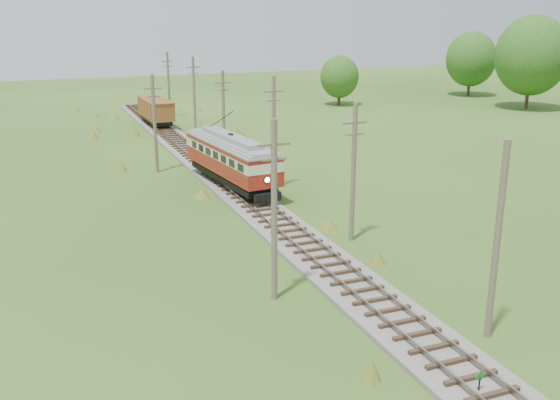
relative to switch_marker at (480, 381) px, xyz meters
name	(u,v)px	position (x,y,z in m)	size (l,w,h in m)	color
railbed_main	(225,181)	(0.20, 32.50, -0.44)	(3.60, 96.00, 0.57)	#605B54
switch_marker	(480,381)	(0.00, 0.00, 0.00)	(0.45, 0.06, 1.08)	black
streetcar	(231,156)	(0.20, 30.67, 2.06)	(4.33, 12.86, 5.82)	black
gondola	(156,110)	(0.20, 61.69, 1.49)	(3.07, 8.76, 2.88)	black
gravel_pile	(224,141)	(4.49, 47.00, -0.05)	(3.40, 3.61, 1.24)	gray
utility_pole_r_1	(497,242)	(3.30, 3.50, 3.77)	(0.30, 0.30, 8.80)	brown
utility_pole_r_2	(353,172)	(3.50, 16.50, 3.79)	(1.60, 0.30, 8.60)	brown
utility_pole_r_3	(274,132)	(3.40, 29.50, 3.99)	(1.60, 0.30, 9.00)	brown
utility_pole_r_4	(224,113)	(3.20, 42.50, 3.69)	(1.60, 0.30, 8.40)	brown
utility_pole_r_5	(194,95)	(3.60, 55.50, 3.94)	(1.60, 0.30, 8.90)	brown
utility_pole_r_6	(169,84)	(3.40, 68.50, 3.84)	(1.60, 0.30, 8.70)	brown
utility_pole_l_a	(274,210)	(-4.00, 10.50, 3.99)	(1.60, 0.30, 9.00)	brown
utility_pole_l_b	(155,123)	(-4.30, 38.50, 3.79)	(1.60, 0.30, 8.60)	brown
tree_right_4	(532,56)	(54.20, 56.50, 7.11)	(10.50, 10.50, 13.53)	#38281C
tree_right_5	(471,59)	(56.20, 72.50, 5.56)	(8.40, 8.40, 10.82)	#38281C
tree_mid_b	(339,77)	(30.20, 70.50, 3.70)	(5.88, 5.88, 7.57)	#38281C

